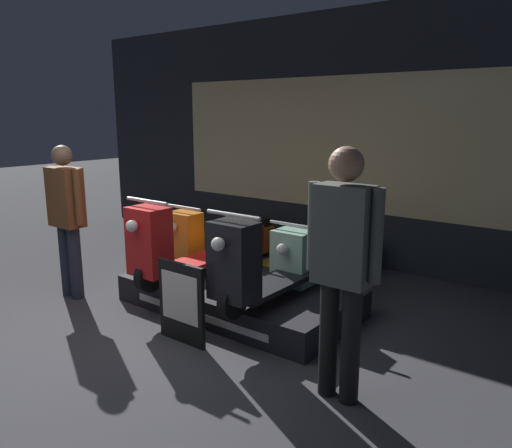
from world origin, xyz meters
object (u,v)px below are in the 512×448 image
Objects in this scene: scooter_display_left at (196,244)px; scooter_backrow_0 at (220,242)px; scooter_backrow_1 at (268,252)px; price_sign_board at (181,303)px; person_left_browsing at (67,211)px; person_right_browsing at (343,258)px; scooter_display_right at (278,262)px; scooter_backrow_2 at (324,263)px.

scooter_backrow_0 is at bearing 119.10° from scooter_display_left.
scooter_display_left is at bearing -101.74° from scooter_backrow_1.
scooter_backrow_1 is at bearing 102.82° from price_sign_board.
scooter_backrow_1 is 1.11× the size of person_left_browsing.
person_right_browsing is (2.65, -1.76, 0.67)m from scooter_backrow_0.
person_left_browsing is 1.83m from price_sign_board.
person_left_browsing is at bearing 180.00° from person_right_browsing.
person_right_browsing reaches higher than person_left_browsing.
scooter_display_left reaches higher than scooter_backrow_0.
scooter_display_right is 0.96m from price_sign_board.
scooter_display_left is at bearing 159.97° from person_right_browsing.
scooter_display_left is 2.27m from person_right_browsing.
scooter_display_right reaches higher than scooter_backrow_2.
scooter_backrow_1 is 1.86m from price_sign_board.
scooter_backrow_0 is 1.11× the size of person_left_browsing.
scooter_backrow_1 is at bearing 52.98° from person_left_browsing.
scooter_display_left and scooter_display_right have the same top height.
scooter_display_left is at bearing 127.01° from price_sign_board.
scooter_display_right is 1.00× the size of scooter_backrow_2.
scooter_display_left is 1.00× the size of scooter_backrow_2.
person_right_browsing is at bearing -57.20° from scooter_backrow_2.
scooter_display_right is at bearing 62.74° from price_sign_board.
scooter_backrow_0 is (-1.59, 0.99, -0.27)m from scooter_display_right.
scooter_backrow_1 reaches higher than price_sign_board.
scooter_display_right is 1.00× the size of scooter_backrow_1.
person_left_browsing reaches higher than scooter_display_left.
person_left_browsing is at bearing 178.14° from price_sign_board.
scooter_display_left is 1.04m from scooter_display_right.
person_right_browsing is at bearing 2.19° from price_sign_board.
scooter_backrow_2 is 2.54× the size of price_sign_board.
scooter_backrow_1 is at bearing 137.10° from person_right_browsing.
scooter_display_left reaches higher than scooter_backrow_1.
scooter_display_right is 1.04× the size of person_right_browsing.
person_right_browsing reaches higher than scooter_display_left.
person_right_browsing is at bearing 0.00° from person_left_browsing.
scooter_display_right is at bearing 0.00° from scooter_display_left.
person_left_browsing is 0.93× the size of person_right_browsing.
person_right_browsing is (1.05, -0.76, 0.40)m from scooter_display_right.
scooter_backrow_2 is 1.04× the size of person_right_browsing.
person_right_browsing is at bearing -42.90° from scooter_backrow_1.
scooter_backrow_2 is at bearing 40.14° from person_left_browsing.
price_sign_board is at bearing -177.81° from person_right_browsing.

